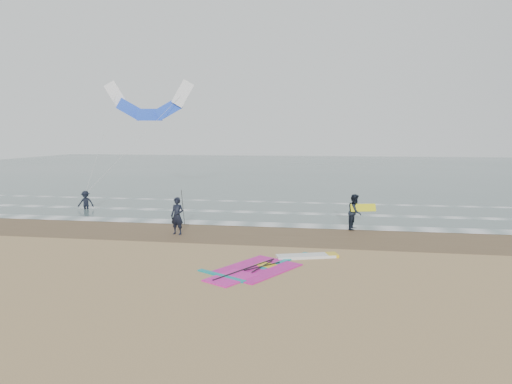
% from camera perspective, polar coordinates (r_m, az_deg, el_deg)
% --- Properties ---
extents(ground, '(120.00, 120.00, 0.00)m').
position_cam_1_polar(ground, '(16.86, -2.10, -9.58)').
color(ground, tan).
rests_on(ground, ground).
extents(sea_water, '(120.00, 80.00, 0.02)m').
position_cam_1_polar(sea_water, '(64.08, 6.37, 2.82)').
color(sea_water, '#47605E').
rests_on(sea_water, ground).
extents(wet_sand_band, '(120.00, 5.00, 0.01)m').
position_cam_1_polar(wet_sand_band, '(22.58, 0.90, -5.23)').
color(wet_sand_band, brown).
rests_on(wet_sand_band, ground).
extents(foam_waterline, '(120.00, 9.15, 0.02)m').
position_cam_1_polar(foam_waterline, '(26.89, 2.28, -3.16)').
color(foam_waterline, white).
rests_on(foam_waterline, ground).
extents(windsurf_rig, '(5.05, 4.79, 0.12)m').
position_cam_1_polar(windsurf_rig, '(17.19, 1.97, -9.14)').
color(windsurf_rig, white).
rests_on(windsurf_rig, ground).
extents(person_standing, '(0.75, 0.57, 1.84)m').
position_cam_1_polar(person_standing, '(22.59, -9.82, -2.97)').
color(person_standing, black).
rests_on(person_standing, ground).
extents(person_walking, '(0.92, 1.05, 1.84)m').
position_cam_1_polar(person_walking, '(23.94, 12.26, -2.45)').
color(person_walking, black).
rests_on(person_walking, ground).
extents(person_wading, '(1.12, 0.80, 1.58)m').
position_cam_1_polar(person_wading, '(31.69, -20.54, -0.65)').
color(person_wading, black).
rests_on(person_wading, ground).
extents(held_pole, '(0.17, 0.86, 1.82)m').
position_cam_1_polar(held_pole, '(22.42, -9.12, -1.92)').
color(held_pole, black).
rests_on(held_pole, ground).
extents(carried_kiteboard, '(1.30, 0.51, 0.39)m').
position_cam_1_polar(carried_kiteboard, '(23.83, 13.25, -1.92)').
color(carried_kiteboard, yellow).
rests_on(carried_kiteboard, ground).
extents(surf_kite, '(6.53, 4.03, 7.65)m').
position_cam_1_polar(surf_kite, '(33.47, -13.24, 10.61)').
color(surf_kite, white).
rests_on(surf_kite, ground).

